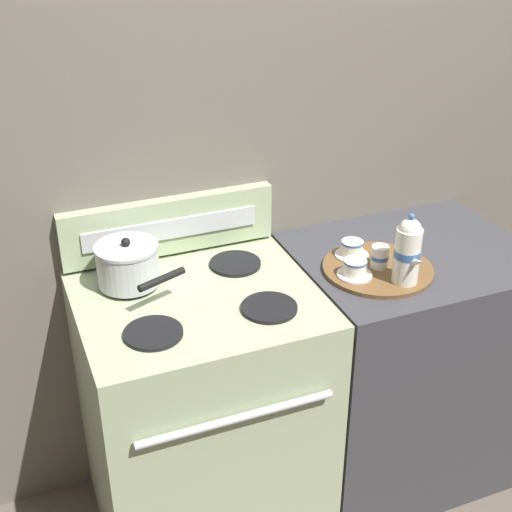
# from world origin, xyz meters

# --- Properties ---
(ground_plane) EXTENTS (6.00, 6.00, 0.00)m
(ground_plane) POSITION_xyz_m (0.00, 0.00, 0.00)
(ground_plane) COLOR brown
(wall_back) EXTENTS (6.00, 0.05, 2.20)m
(wall_back) POSITION_xyz_m (0.00, 0.34, 1.10)
(wall_back) COLOR #666056
(wall_back) RESTS_ON ground
(stove) EXTENTS (0.73, 0.67, 0.94)m
(stove) POSITION_xyz_m (-0.40, -0.00, 0.47)
(stove) COLOR #9EAD84
(stove) RESTS_ON ground
(control_panel) EXTENTS (0.72, 0.05, 0.19)m
(control_panel) POSITION_xyz_m (-0.40, 0.30, 1.04)
(control_panel) COLOR #9EAD84
(control_panel) RESTS_ON stove
(side_counter) EXTENTS (0.79, 0.64, 0.93)m
(side_counter) POSITION_xyz_m (0.37, 0.00, 0.47)
(side_counter) COLOR #38383D
(side_counter) RESTS_ON ground
(saucepan) EXTENTS (0.24, 0.30, 0.16)m
(saucepan) POSITION_xyz_m (-0.57, 0.14, 1.01)
(saucepan) COLOR #B7B7BC
(saucepan) RESTS_ON stove
(serving_tray) EXTENTS (0.36, 0.36, 0.01)m
(serving_tray) POSITION_xyz_m (0.19, -0.06, 0.94)
(serving_tray) COLOR brown
(serving_tray) RESTS_ON side_counter
(teapot) EXTENTS (0.08, 0.13, 0.23)m
(teapot) POSITION_xyz_m (0.22, -0.17, 1.05)
(teapot) COLOR white
(teapot) RESTS_ON serving_tray
(teacup_left) EXTENTS (0.11, 0.11, 0.05)m
(teacup_left) POSITION_xyz_m (0.15, 0.04, 0.97)
(teacup_left) COLOR white
(teacup_left) RESTS_ON serving_tray
(teacup_right) EXTENTS (0.11, 0.11, 0.05)m
(teacup_right) POSITION_xyz_m (0.10, -0.08, 0.97)
(teacup_right) COLOR white
(teacup_right) RESTS_ON serving_tray
(creamer_jug) EXTENTS (0.06, 0.06, 0.07)m
(creamer_jug) POSITION_xyz_m (0.20, -0.06, 0.98)
(creamer_jug) COLOR white
(creamer_jug) RESTS_ON serving_tray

